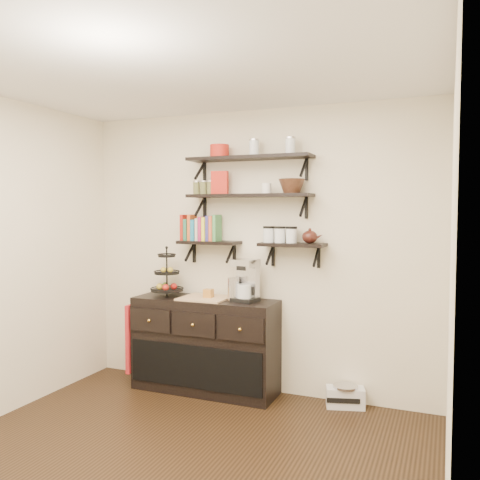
# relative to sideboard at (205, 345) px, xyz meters

# --- Properties ---
(floor) EXTENTS (3.50, 3.50, 0.00)m
(floor) POSITION_rel_sideboard_xyz_m (0.41, -1.51, -0.45)
(floor) COLOR black
(floor) RESTS_ON ground
(ceiling) EXTENTS (3.50, 3.50, 0.02)m
(ceiling) POSITION_rel_sideboard_xyz_m (0.41, -1.51, 2.25)
(ceiling) COLOR white
(ceiling) RESTS_ON back_wall
(back_wall) EXTENTS (3.50, 0.02, 2.70)m
(back_wall) POSITION_rel_sideboard_xyz_m (0.41, 0.24, 0.90)
(back_wall) COLOR #F2E9CD
(back_wall) RESTS_ON ground
(right_wall) EXTENTS (0.02, 3.50, 2.70)m
(right_wall) POSITION_rel_sideboard_xyz_m (2.16, -1.51, 0.90)
(right_wall) COLOR #F2E9CD
(right_wall) RESTS_ON ground
(shelf_top) EXTENTS (1.20, 0.27, 0.23)m
(shelf_top) POSITION_rel_sideboard_xyz_m (0.41, 0.10, 1.78)
(shelf_top) COLOR black
(shelf_top) RESTS_ON back_wall
(shelf_mid) EXTENTS (1.20, 0.27, 0.23)m
(shelf_mid) POSITION_rel_sideboard_xyz_m (0.41, 0.10, 1.43)
(shelf_mid) COLOR black
(shelf_mid) RESTS_ON back_wall
(shelf_low_left) EXTENTS (0.60, 0.25, 0.23)m
(shelf_low_left) POSITION_rel_sideboard_xyz_m (-0.01, 0.12, 0.98)
(shelf_low_left) COLOR black
(shelf_low_left) RESTS_ON back_wall
(shelf_low_right) EXTENTS (0.60, 0.25, 0.23)m
(shelf_low_right) POSITION_rel_sideboard_xyz_m (0.83, 0.12, 0.98)
(shelf_low_right) COLOR black
(shelf_low_right) RESTS_ON back_wall
(cookbooks) EXTENTS (0.36, 0.15, 0.26)m
(cookbooks) POSITION_rel_sideboard_xyz_m (-0.10, 0.12, 1.11)
(cookbooks) COLOR #A71E13
(cookbooks) RESTS_ON shelf_low_left
(glass_canisters) EXTENTS (0.32, 0.10, 0.13)m
(glass_canisters) POSITION_rel_sideboard_xyz_m (0.71, 0.12, 1.06)
(glass_canisters) COLOR silver
(glass_canisters) RESTS_ON shelf_low_right
(sideboard) EXTENTS (1.40, 0.50, 0.92)m
(sideboard) POSITION_rel_sideboard_xyz_m (0.00, 0.00, 0.00)
(sideboard) COLOR black
(sideboard) RESTS_ON floor
(fruit_stand) EXTENTS (0.32, 0.32, 0.47)m
(fruit_stand) POSITION_rel_sideboard_xyz_m (-0.42, 0.00, 0.61)
(fruit_stand) COLOR black
(fruit_stand) RESTS_ON sideboard
(candle) EXTENTS (0.08, 0.08, 0.08)m
(candle) POSITION_rel_sideboard_xyz_m (0.04, 0.00, 0.50)
(candle) COLOR #AB6C27
(candle) RESTS_ON sideboard
(coffee_maker) EXTENTS (0.25, 0.25, 0.40)m
(coffee_maker) POSITION_rel_sideboard_xyz_m (0.41, 0.03, 0.64)
(coffee_maker) COLOR black
(coffee_maker) RESTS_ON sideboard
(thermal_carafe) EXTENTS (0.11, 0.11, 0.22)m
(thermal_carafe) POSITION_rel_sideboard_xyz_m (0.31, -0.02, 0.56)
(thermal_carafe) COLOR silver
(thermal_carafe) RESTS_ON sideboard
(apron) EXTENTS (0.04, 0.29, 0.68)m
(apron) POSITION_rel_sideboard_xyz_m (-0.73, -0.10, 0.03)
(apron) COLOR #AA122B
(apron) RESTS_ON sideboard
(radio) EXTENTS (0.36, 0.27, 0.20)m
(radio) POSITION_rel_sideboard_xyz_m (1.33, 0.11, -0.35)
(radio) COLOR silver
(radio) RESTS_ON floor
(recipe_box) EXTENTS (0.17, 0.08, 0.22)m
(recipe_box) POSITION_rel_sideboard_xyz_m (0.11, 0.10, 1.56)
(recipe_box) COLOR red
(recipe_box) RESTS_ON shelf_mid
(walnut_bowl) EXTENTS (0.24, 0.24, 0.13)m
(walnut_bowl) POSITION_rel_sideboard_xyz_m (0.83, 0.10, 1.51)
(walnut_bowl) COLOR black
(walnut_bowl) RESTS_ON shelf_mid
(ramekins) EXTENTS (0.09, 0.09, 0.10)m
(ramekins) POSITION_rel_sideboard_xyz_m (0.59, 0.10, 1.50)
(ramekins) COLOR white
(ramekins) RESTS_ON shelf_mid
(teapot) EXTENTS (0.20, 0.16, 0.14)m
(teapot) POSITION_rel_sideboard_xyz_m (0.99, 0.12, 1.07)
(teapot) COLOR #391611
(teapot) RESTS_ON shelf_low_right
(red_pot) EXTENTS (0.18, 0.18, 0.12)m
(red_pot) POSITION_rel_sideboard_xyz_m (0.11, 0.10, 1.86)
(red_pot) COLOR red
(red_pot) RESTS_ON shelf_top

